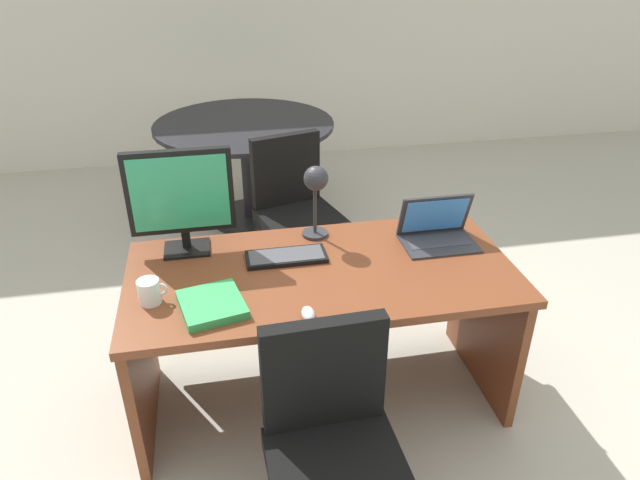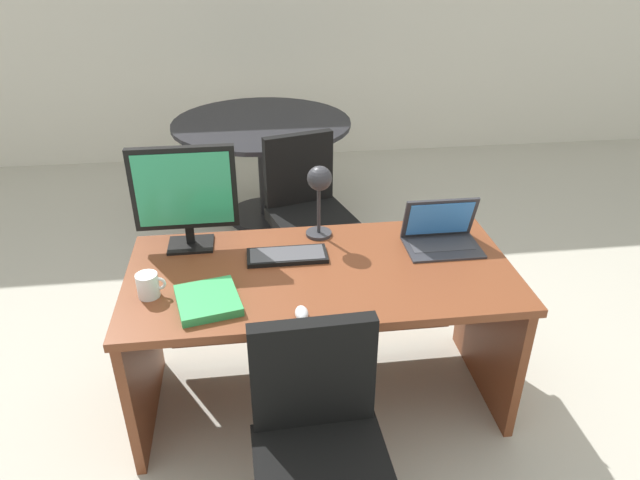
% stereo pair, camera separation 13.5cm
% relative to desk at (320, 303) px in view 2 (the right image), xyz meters
% --- Properties ---
extents(ground, '(12.00, 12.00, 0.00)m').
position_rel_desk_xyz_m(ground, '(0.00, 1.45, -0.52)').
color(ground, '#B7B2A3').
extents(back_wall, '(10.00, 0.10, 2.80)m').
position_rel_desk_xyz_m(back_wall, '(0.00, 3.31, 0.88)').
color(back_wall, silver).
rests_on(back_wall, ground).
extents(desk, '(1.62, 0.79, 0.72)m').
position_rel_desk_xyz_m(desk, '(0.00, 0.00, 0.00)').
color(desk, brown).
rests_on(desk, ground).
extents(monitor, '(0.45, 0.16, 0.47)m').
position_rel_desk_xyz_m(monitor, '(-0.56, 0.22, 0.47)').
color(monitor, black).
rests_on(monitor, desk).
extents(laptop, '(0.33, 0.23, 0.22)m').
position_rel_desk_xyz_m(laptop, '(0.56, 0.11, 0.27)').
color(laptop, '#2D2D33').
rests_on(laptop, desk).
extents(keyboard, '(0.35, 0.14, 0.02)m').
position_rel_desk_xyz_m(keyboard, '(-0.13, 0.07, 0.22)').
color(keyboard, black).
rests_on(keyboard, desk).
extents(mouse, '(0.05, 0.09, 0.04)m').
position_rel_desk_xyz_m(mouse, '(-0.11, -0.37, 0.23)').
color(mouse, silver).
rests_on(mouse, desk).
extents(desk_lamp, '(0.12, 0.15, 0.35)m').
position_rel_desk_xyz_m(desk_lamp, '(0.03, 0.23, 0.46)').
color(desk_lamp, '#2D2D33').
rests_on(desk_lamp, desk).
extents(book, '(0.27, 0.29, 0.03)m').
position_rel_desk_xyz_m(book, '(-0.46, -0.24, 0.22)').
color(book, green).
rests_on(book, desk).
extents(coffee_mug, '(0.11, 0.08, 0.10)m').
position_rel_desk_xyz_m(coffee_mug, '(-0.69, -0.16, 0.26)').
color(coffee_mug, white).
rests_on(coffee_mug, desk).
extents(office_chair, '(0.56, 0.56, 0.85)m').
position_rel_desk_xyz_m(office_chair, '(-0.09, -0.73, -0.18)').
color(office_chair, black).
rests_on(office_chair, ground).
extents(meeting_table, '(1.27, 1.27, 0.76)m').
position_rel_desk_xyz_m(meeting_table, '(-0.18, 1.91, 0.06)').
color(meeting_table, black).
rests_on(meeting_table, ground).
extents(meeting_chair_near, '(0.57, 0.58, 0.89)m').
position_rel_desk_xyz_m(meeting_chair_near, '(0.06, 1.06, -0.15)').
color(meeting_chair_near, black).
rests_on(meeting_chair_near, ground).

